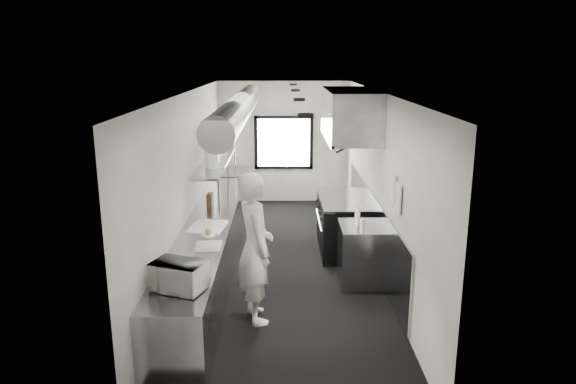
{
  "coord_description": "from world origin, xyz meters",
  "views": [
    {
      "loc": [
        -0.02,
        -8.1,
        3.32
      ],
      "look_at": [
        0.06,
        -0.2,
        1.29
      ],
      "focal_mm": 32.84,
      "sensor_mm": 36.0,
      "label": 1
    }
  ],
  "objects_px": {
    "deli_tub_b": "(171,266)",
    "plate_stack_d": "(220,144)",
    "cutting_board": "(208,227)",
    "line_cook": "(255,248)",
    "plate_stack_b": "(215,154)",
    "exhaust_hood": "(350,115)",
    "pass_shelf": "(216,162)",
    "knife_block": "(210,200)",
    "plate_stack_c": "(217,149)",
    "far_work_table": "(232,191)",
    "deli_tub_a": "(170,280)",
    "squeeze_bottle_b": "(362,224)",
    "squeeze_bottle_e": "(357,214)",
    "small_plate": "(208,235)",
    "squeeze_bottle_d": "(358,216)",
    "plate_stack_a": "(212,159)",
    "squeeze_bottle_a": "(363,225)",
    "squeeze_bottle_c": "(357,220)",
    "prep_counter": "(210,250)",
    "bottle_station": "(361,254)",
    "microwave": "(179,276)"
  },
  "relations": [
    {
      "from": "squeeze_bottle_b",
      "to": "squeeze_bottle_e",
      "type": "bearing_deg",
      "value": 90.82
    },
    {
      "from": "line_cook",
      "to": "squeeze_bottle_e",
      "type": "bearing_deg",
      "value": -64.17
    },
    {
      "from": "line_cook",
      "to": "squeeze_bottle_d",
      "type": "height_order",
      "value": "line_cook"
    },
    {
      "from": "far_work_table",
      "to": "plate_stack_a",
      "type": "distance_m",
      "value": 3.12
    },
    {
      "from": "plate_stack_b",
      "to": "exhaust_hood",
      "type": "bearing_deg",
      "value": -1.62
    },
    {
      "from": "deli_tub_b",
      "to": "plate_stack_d",
      "type": "height_order",
      "value": "plate_stack_d"
    },
    {
      "from": "exhaust_hood",
      "to": "small_plate",
      "type": "height_order",
      "value": "exhaust_hood"
    },
    {
      "from": "far_work_table",
      "to": "deli_tub_a",
      "type": "bearing_deg",
      "value": -91.05
    },
    {
      "from": "pass_shelf",
      "to": "knife_block",
      "type": "distance_m",
      "value": 0.81
    },
    {
      "from": "cutting_board",
      "to": "line_cook",
      "type": "bearing_deg",
      "value": -54.9
    },
    {
      "from": "small_plate",
      "to": "deli_tub_a",
      "type": "bearing_deg",
      "value": -96.76
    },
    {
      "from": "line_cook",
      "to": "squeeze_bottle_b",
      "type": "xyz_separation_m",
      "value": [
        1.49,
        0.94,
        -0.0
      ]
    },
    {
      "from": "deli_tub_b",
      "to": "squeeze_bottle_e",
      "type": "relative_size",
      "value": 0.77
    },
    {
      "from": "pass_shelf",
      "to": "squeeze_bottle_b",
      "type": "height_order",
      "value": "pass_shelf"
    },
    {
      "from": "prep_counter",
      "to": "deli_tub_b",
      "type": "xyz_separation_m",
      "value": [
        -0.19,
        -1.84,
        0.5
      ]
    },
    {
      "from": "squeeze_bottle_b",
      "to": "squeeze_bottle_e",
      "type": "relative_size",
      "value": 0.87
    },
    {
      "from": "deli_tub_a",
      "to": "small_plate",
      "type": "bearing_deg",
      "value": 83.24
    },
    {
      "from": "exhaust_hood",
      "to": "plate_stack_d",
      "type": "distance_m",
      "value": 2.53
    },
    {
      "from": "deli_tub_b",
      "to": "plate_stack_d",
      "type": "relative_size",
      "value": 0.39
    },
    {
      "from": "deli_tub_b",
      "to": "bottle_station",
      "type": "bearing_deg",
      "value": 33.37
    },
    {
      "from": "pass_shelf",
      "to": "plate_stack_b",
      "type": "xyz_separation_m",
      "value": [
        0.01,
        -0.24,
        0.18
      ]
    },
    {
      "from": "plate_stack_d",
      "to": "small_plate",
      "type": "bearing_deg",
      "value": -87.46
    },
    {
      "from": "line_cook",
      "to": "far_work_table",
      "type": "bearing_deg",
      "value": -8.78
    },
    {
      "from": "deli_tub_b",
      "to": "plate_stack_a",
      "type": "distance_m",
      "value": 2.78
    },
    {
      "from": "far_work_table",
      "to": "squeeze_bottle_d",
      "type": "distance_m",
      "value": 4.39
    },
    {
      "from": "prep_counter",
      "to": "squeeze_bottle_d",
      "type": "bearing_deg",
      "value": -0.61
    },
    {
      "from": "squeeze_bottle_d",
      "to": "small_plate",
      "type": "bearing_deg",
      "value": -164.58
    },
    {
      "from": "plate_stack_b",
      "to": "squeeze_bottle_b",
      "type": "distance_m",
      "value": 2.92
    },
    {
      "from": "plate_stack_c",
      "to": "plate_stack_d",
      "type": "distance_m",
      "value": 0.34
    },
    {
      "from": "pass_shelf",
      "to": "plate_stack_a",
      "type": "height_order",
      "value": "plate_stack_a"
    },
    {
      "from": "exhaust_hood",
      "to": "plate_stack_c",
      "type": "bearing_deg",
      "value": 166.89
    },
    {
      "from": "far_work_table",
      "to": "plate_stack_d",
      "type": "height_order",
      "value": "plate_stack_d"
    },
    {
      "from": "plate_stack_b",
      "to": "knife_block",
      "type": "bearing_deg",
      "value": -99.07
    },
    {
      "from": "deli_tub_a",
      "to": "plate_stack_d",
      "type": "xyz_separation_m",
      "value": [
        0.07,
        4.33,
        0.8
      ]
    },
    {
      "from": "plate_stack_a",
      "to": "knife_block",
      "type": "bearing_deg",
      "value": 138.59
    },
    {
      "from": "deli_tub_a",
      "to": "plate_stack_a",
      "type": "xyz_separation_m",
      "value": [
        0.08,
        3.09,
        0.75
      ]
    },
    {
      "from": "deli_tub_a",
      "to": "squeeze_bottle_b",
      "type": "height_order",
      "value": "squeeze_bottle_b"
    },
    {
      "from": "pass_shelf",
      "to": "plate_stack_d",
      "type": "xyz_separation_m",
      "value": [
        0.01,
        0.57,
        0.22
      ]
    },
    {
      "from": "deli_tub_a",
      "to": "line_cook",
      "type": "bearing_deg",
      "value": 46.58
    },
    {
      "from": "plate_stack_d",
      "to": "knife_block",
      "type": "bearing_deg",
      "value": -92.83
    },
    {
      "from": "pass_shelf",
      "to": "exhaust_hood",
      "type": "bearing_deg",
      "value": -7.47
    },
    {
      "from": "cutting_board",
      "to": "plate_stack_c",
      "type": "distance_m",
      "value": 2.15
    },
    {
      "from": "squeeze_bottle_e",
      "to": "plate_stack_c",
      "type": "bearing_deg",
      "value": 144.35
    },
    {
      "from": "plate_stack_b",
      "to": "squeeze_bottle_a",
      "type": "xyz_separation_m",
      "value": [
        2.3,
        -1.75,
        -0.71
      ]
    },
    {
      "from": "squeeze_bottle_a",
      "to": "squeeze_bottle_c",
      "type": "bearing_deg",
      "value": 95.77
    },
    {
      "from": "exhaust_hood",
      "to": "squeeze_bottle_a",
      "type": "relative_size",
      "value": 11.27
    },
    {
      "from": "pass_shelf",
      "to": "small_plate",
      "type": "distance_m",
      "value": 2.22
    },
    {
      "from": "microwave",
      "to": "squeeze_bottle_e",
      "type": "distance_m",
      "value": 3.33
    },
    {
      "from": "plate_stack_b",
      "to": "squeeze_bottle_b",
      "type": "height_order",
      "value": "plate_stack_b"
    },
    {
      "from": "exhaust_hood",
      "to": "knife_block",
      "type": "height_order",
      "value": "exhaust_hood"
    }
  ]
}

